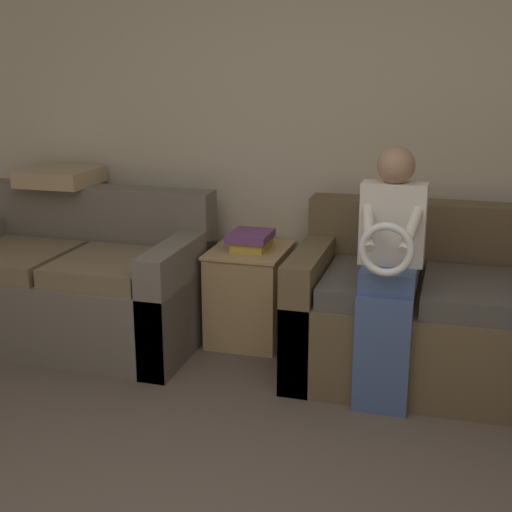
# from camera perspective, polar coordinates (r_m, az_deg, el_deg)

# --- Properties ---
(wall_back) EXTENTS (7.03, 0.06, 2.55)m
(wall_back) POSITION_cam_1_polar(r_m,az_deg,el_deg) (4.31, 6.41, 10.31)
(wall_back) COLOR beige
(wall_back) RESTS_ON ground_plane
(couch_main) EXTENTS (1.83, 0.90, 0.89)m
(couch_main) POSITION_cam_1_polar(r_m,az_deg,el_deg) (3.93, 16.61, -4.94)
(couch_main) COLOR brown
(couch_main) RESTS_ON ground_plane
(couch_side) EXTENTS (1.53, 0.88, 0.89)m
(couch_side) POSITION_cam_1_polar(r_m,az_deg,el_deg) (4.45, -14.16, -2.38)
(couch_side) COLOR #70665B
(couch_side) RESTS_ON ground_plane
(child_left_seated) EXTENTS (0.32, 0.38, 1.27)m
(child_left_seated) POSITION_cam_1_polar(r_m,az_deg,el_deg) (3.48, 10.59, -0.82)
(child_left_seated) COLOR #475B8E
(child_left_seated) RESTS_ON ground_plane
(side_shelf) EXTENTS (0.45, 0.54, 0.57)m
(side_shelf) POSITION_cam_1_polar(r_m,az_deg,el_deg) (4.31, -0.51, -2.96)
(side_shelf) COLOR tan
(side_shelf) RESTS_ON ground_plane
(book_stack) EXTENTS (0.24, 0.30, 0.10)m
(book_stack) POSITION_cam_1_polar(r_m,az_deg,el_deg) (4.21, -0.38, 1.30)
(book_stack) COLOR gold
(book_stack) RESTS_ON side_shelf
(throw_pillow) EXTENTS (0.43, 0.43, 0.10)m
(throw_pillow) POSITION_cam_1_polar(r_m,az_deg,el_deg) (4.68, -15.38, 6.15)
(throw_pillow) COLOR tan
(throw_pillow) RESTS_ON couch_side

